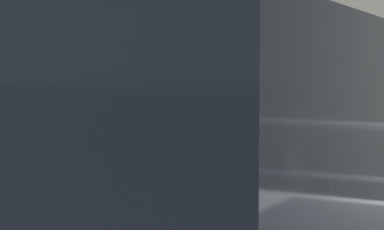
{
  "coord_description": "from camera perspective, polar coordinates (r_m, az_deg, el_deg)",
  "views": [
    {
      "loc": [
        1.16,
        -3.17,
        1.62
      ],
      "look_at": [
        -0.83,
        0.35,
        1.36
      ],
      "focal_mm": 61.07,
      "sensor_mm": 36.0,
      "label": 1
    }
  ],
  "objects": [
    {
      "name": "parking_meter",
      "position": [
        3.82,
        5.86,
        -1.58
      ],
      "size": [
        0.17,
        0.18,
        1.58
      ],
      "rotation": [
        0.0,
        0.0,
        3.08
      ],
      "color": "slate",
      "rests_on": "sidewalk_curb"
    },
    {
      "name": "pedestrian_at_meter",
      "position": [
        4.34,
        -1.35,
        -3.64
      ],
      "size": [
        0.69,
        0.46,
        1.64
      ],
      "rotation": [
        0.0,
        0.0,
        -0.29
      ],
      "color": "black",
      "rests_on": "sidewalk_curb"
    }
  ]
}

